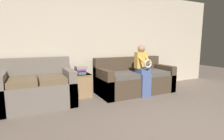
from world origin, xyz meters
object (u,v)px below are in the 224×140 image
couch_main (134,80)px  child_left_seated (143,68)px  side_shelf (81,85)px  book_stack (80,70)px  couch_side (38,88)px

couch_main → child_left_seated: bearing=-89.6°
child_left_seated → side_shelf: (-1.32, 0.60, -0.39)m
child_left_seated → book_stack: child_left_seated is taller
couch_side → side_shelf: size_ratio=2.58×
couch_side → child_left_seated: (2.25, -0.38, 0.32)m
couch_main → side_shelf: couch_main is taller
couch_side → child_left_seated: 2.31m
side_shelf → couch_main: bearing=-9.9°
child_left_seated → book_stack: 1.45m
child_left_seated → side_shelf: bearing=155.7°
child_left_seated → side_shelf: child_left_seated is taller
couch_main → child_left_seated: child_left_seated is taller
child_left_seated → book_stack: bearing=155.5°
couch_side → side_shelf: couch_side is taller
couch_main → couch_side: (-2.25, 0.01, 0.02)m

